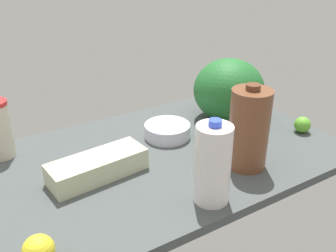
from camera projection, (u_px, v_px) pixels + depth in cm
name	position (u px, v px, depth cm)	size (l,w,h in cm)	color
countertop	(168.00, 155.00, 131.98)	(120.00, 76.00, 3.00)	#444A4A
mixing_bowl	(167.00, 131.00, 140.61)	(17.21, 17.21, 5.10)	silver
egg_carton	(98.00, 167.00, 115.89)	(30.63, 11.29, 6.96)	beige
watermelon	(229.00, 90.00, 151.02)	(28.47, 28.47, 25.42)	#21662B
milk_jug	(213.00, 164.00, 101.59)	(10.05, 10.05, 24.92)	white
chocolate_milk_jug	(249.00, 129.00, 117.65)	(12.71, 12.71, 28.01)	brown
lemon_loose	(39.00, 250.00, 83.67)	(7.31, 7.31, 7.31)	yellow
lime_by_jug	(210.00, 140.00, 134.07)	(5.06, 5.06, 5.06)	#6ABA42
lime_beside_bowl	(302.00, 125.00, 143.89)	(6.25, 6.25, 6.25)	#5CAC2E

